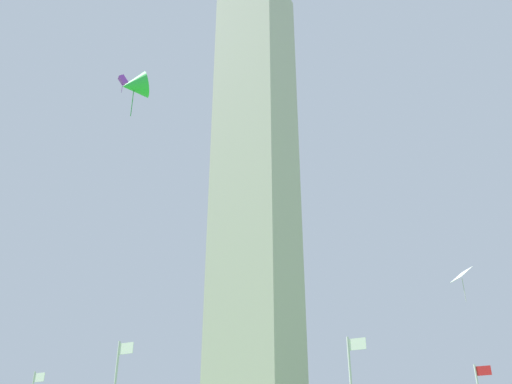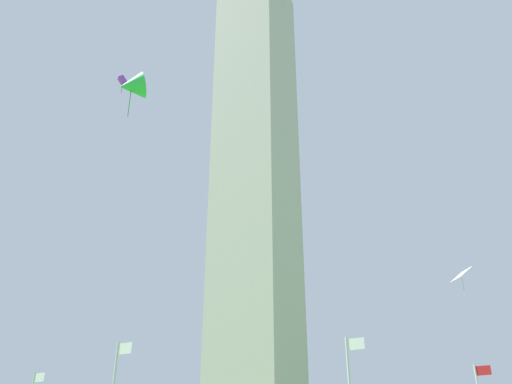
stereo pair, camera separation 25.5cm
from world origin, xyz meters
TOP-DOWN VIEW (x-y plane):
  - obelisk_monument at (0.00, 0.00)m, footprint 6.71×6.71m
  - kite_white_diamond at (17.54, 0.48)m, footprint 1.92×1.95m
  - kite_purple_box at (-6.61, -13.20)m, footprint 0.93×1.01m
  - kite_green_delta at (7.20, -26.66)m, footprint 1.96×1.96m

SIDE VIEW (x-z plane):
  - kite_white_diamond at x=17.54m, z-range 14.56..17.18m
  - kite_green_delta at x=7.20m, z-range 17.66..20.24m
  - obelisk_monument at x=0.00m, z-range 0.00..61.03m
  - kite_purple_box at x=-6.61m, z-range 32.96..34.80m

